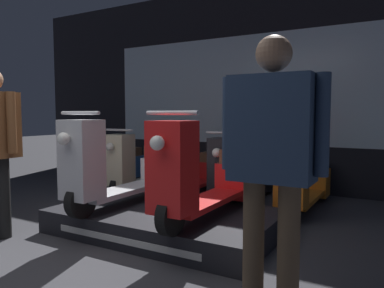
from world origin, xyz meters
TOP-DOWN VIEW (x-y plane):
  - ground_plane at (0.00, 0.00)m, footprint 30.00×30.00m
  - shop_wall_back at (0.00, 4.08)m, footprint 8.68×0.09m
  - display_platform at (0.25, 1.48)m, footprint 2.16×1.28m
  - scooter_display_left at (-0.24, 1.42)m, footprint 0.45×1.68m
  - scooter_display_right at (0.73, 1.42)m, footprint 0.45×1.68m
  - scooter_backrow_0 at (-1.95, 3.00)m, footprint 0.45×1.68m
  - scooter_backrow_1 at (-1.16, 3.00)m, footprint 0.45×1.68m
  - scooter_backrow_2 at (-0.36, 3.00)m, footprint 0.45×1.68m
  - scooter_backrow_3 at (0.44, 3.00)m, footprint 0.45×1.68m
  - scooter_backrow_4 at (1.24, 3.00)m, footprint 0.45×1.68m
  - person_right_browsing at (1.61, 0.59)m, footprint 0.64×0.27m

SIDE VIEW (x-z plane):
  - ground_plane at x=0.00m, z-range 0.00..0.00m
  - display_platform at x=0.25m, z-range 0.00..0.23m
  - scooter_backrow_0 at x=-1.95m, z-range -0.11..0.85m
  - scooter_backrow_1 at x=-1.16m, z-range -0.11..0.85m
  - scooter_backrow_2 at x=-0.36m, z-range -0.11..0.85m
  - scooter_backrow_3 at x=0.44m, z-range -0.11..0.85m
  - scooter_backrow_4 at x=1.24m, z-range -0.11..0.85m
  - scooter_display_left at x=-0.24m, z-range 0.11..1.08m
  - scooter_display_right at x=0.73m, z-range 0.11..1.08m
  - person_right_browsing at x=1.61m, z-range 0.16..1.78m
  - shop_wall_back at x=0.00m, z-range 0.00..3.20m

